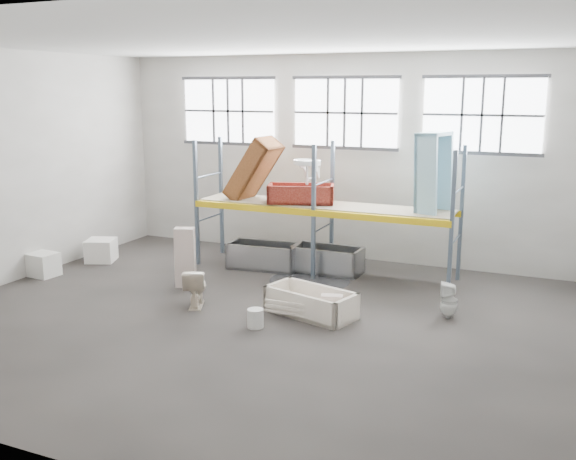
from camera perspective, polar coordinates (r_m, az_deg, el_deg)
The scene contains 33 objects.
floor at distance 11.98m, azimuth -2.91°, elevation -8.22°, with size 12.00×10.00×0.10m, color #47413E.
ceiling at distance 11.24m, azimuth -3.21°, elevation 16.90°, with size 12.00×10.00×0.10m, color silver.
wall_back at distance 15.97m, azimuth 5.15°, elevation 6.39°, with size 12.00×0.10×5.00m, color #A6A299.
wall_front at distance 7.27m, azimuth -21.21°, elevation -1.78°, with size 12.00×0.10×5.00m, color #A7A39A.
wall_left at distance 15.03m, azimuth -24.22°, elevation 4.97°, with size 0.10×10.00×5.00m, color #A5A098.
window_left at distance 17.08m, azimuth -5.30°, elevation 10.49°, with size 2.60×0.04×1.60m, color white.
window_mid at distance 15.78m, azimuth 5.10°, elevation 10.33°, with size 2.60×0.04×1.60m, color white.
window_right at distance 15.07m, azimuth 16.88°, elevation 9.75°, with size 2.60×0.04×1.60m, color white.
rack_upright_la at distance 15.44m, azimuth -8.15°, elevation 2.36°, with size 0.08×0.08×3.00m, color slate.
rack_upright_lb at distance 16.46m, azimuth -5.95°, elevation 3.04°, with size 0.08×0.08×3.00m, color slate.
rack_upright_ma at distance 14.11m, azimuth 2.28°, elevation 1.52°, with size 0.08×0.08×3.00m, color slate.
rack_upright_mb at distance 15.22m, azimuth 3.93°, elevation 2.31°, with size 0.08×0.08×3.00m, color slate.
rack_upright_ra at distance 13.34m, azimuth 14.37°, elevation 0.49°, with size 0.08×0.08×3.00m, color slate.
rack_upright_rb at distance 14.50m, azimuth 15.16°, elevation 1.39°, with size 0.08×0.08×3.00m, color slate.
rack_beam_front at distance 14.11m, azimuth 2.28°, elevation 1.52°, with size 6.00×0.10×0.14m, color yellow.
rack_beam_back at distance 15.22m, azimuth 3.93°, elevation 2.31°, with size 6.00×0.10×0.14m, color yellow.
shelf_deck at distance 14.65m, azimuth 3.14°, elevation 2.24°, with size 5.90×1.10×0.03m, color gray.
wet_patch at distance 14.29m, azimuth 1.94°, elevation -4.52°, with size 1.80×1.80×0.00m, color black.
bathtub_beige at distance 12.14m, azimuth 2.05°, elevation -6.43°, with size 1.69×0.80×0.50m, color white, non-canonical shape.
cistern_spare at distance 11.92m, azimuth 3.92°, elevation -6.66°, with size 0.40×0.19×0.38m, color silver.
sink_in_tub at distance 12.23m, azimuth 0.59°, elevation -6.71°, with size 0.39×0.39×0.13m, color #F2DBCE.
toilet_beige at distance 12.71m, azimuth -8.21°, elevation -5.05°, with size 0.43×0.75×0.76m, color beige.
cistern_tall at distance 13.90m, azimuth -9.12°, elevation -2.42°, with size 0.42×0.27×1.29m, color beige.
toilet_white at distance 12.32m, azimuth 14.13°, elevation -6.08°, with size 0.31×0.31×0.68m, color white.
steel_tub_left at distance 15.21m, azimuth -2.14°, elevation -2.30°, with size 1.65×0.77×0.60m, color #A0A4A9, non-canonical shape.
steel_tub_right at distance 14.92m, azimuth 3.47°, elevation -2.62°, with size 1.62×0.76×0.59m, color #A9ACB2, non-canonical shape.
rust_tub_flat at distance 14.72m, azimuth 1.15°, elevation 3.26°, with size 1.50×0.70×0.42m, color #9B402D, non-canonical shape.
rust_tub_tilted at distance 15.21m, azimuth -3.09°, elevation 5.35°, with size 1.64×0.77×0.46m, color #955326, non-canonical shape.
sink_on_shelf at distance 14.50m, azimuth 1.69°, elevation 4.21°, with size 0.64×0.49×0.57m, color white.
blue_tub_upright at distance 13.99m, azimuth 12.80°, elevation 4.84°, with size 1.78×0.83×0.50m, color #9CD2E6, non-canonical shape.
bucket at distance 11.56m, azimuth -2.91°, elevation -7.85°, with size 0.29×0.29×0.34m, color silver.
carton_near at distance 15.62m, azimuth -20.94°, elevation -2.88°, with size 0.62×0.53×0.53m, color white.
carton_far at distance 16.48m, azimuth -16.28°, elevation -1.74°, with size 0.66×0.66×0.55m, color white.
Camera 1 is at (5.04, -10.01, 4.19)m, focal length 39.99 mm.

